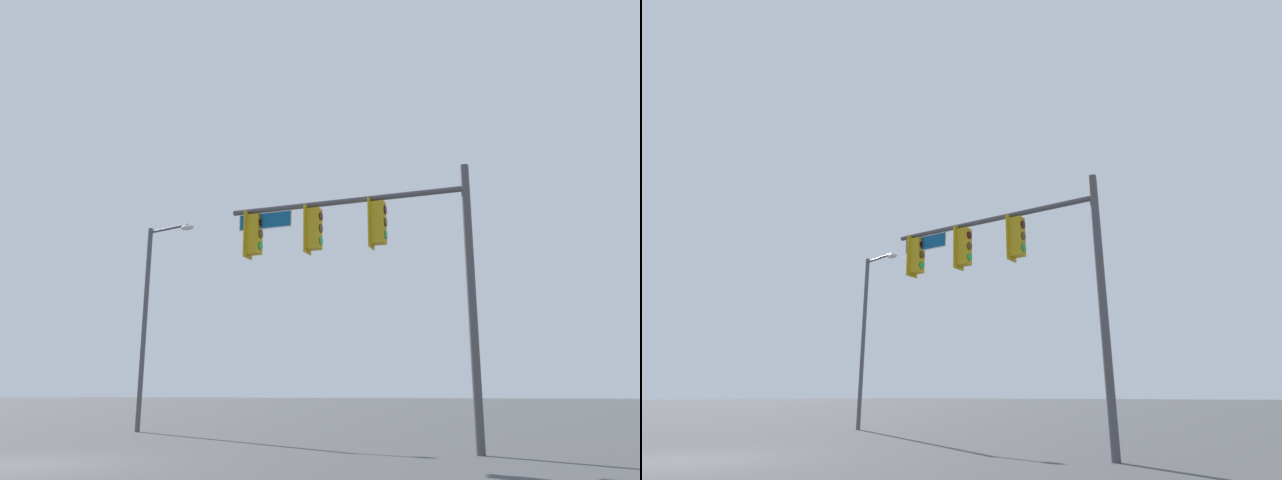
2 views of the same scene
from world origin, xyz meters
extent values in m
plane|color=#474749|center=(0.00, 0.00, 0.00)|extent=(400.00, 400.00, 0.00)
cylinder|color=#47474C|center=(-7.71, -5.92, 3.42)|extent=(0.21, 0.21, 6.84)
cylinder|color=#47474C|center=(-4.55, -5.58, 6.24)|extent=(6.34, 0.83, 0.15)
cube|color=gold|center=(-5.31, -5.66, 5.57)|extent=(0.09, 0.52, 1.30)
cube|color=#B79314|center=(-5.50, -5.68, 5.57)|extent=(0.39, 0.36, 1.10)
cylinder|color=#B79314|center=(-5.50, -5.68, 6.18)|extent=(0.04, 0.04, 0.12)
cylinder|color=#340503|center=(-5.69, -5.70, 5.90)|extent=(0.05, 0.22, 0.22)
cylinder|color=#392D05|center=(-5.69, -5.70, 5.57)|extent=(0.05, 0.22, 0.22)
cylinder|color=green|center=(-5.69, -5.70, 5.24)|extent=(0.05, 0.22, 0.22)
cube|color=gold|center=(-3.57, -5.47, 5.57)|extent=(0.09, 0.52, 1.30)
cube|color=#B79314|center=(-3.76, -5.49, 5.57)|extent=(0.39, 0.36, 1.10)
cylinder|color=#B79314|center=(-3.76, -5.49, 6.18)|extent=(0.04, 0.04, 0.12)
cylinder|color=#340503|center=(-3.96, -5.51, 5.90)|extent=(0.05, 0.22, 0.22)
cylinder|color=#392D05|center=(-3.96, -5.51, 5.57)|extent=(0.05, 0.22, 0.22)
cylinder|color=green|center=(-3.96, -5.51, 5.24)|extent=(0.05, 0.22, 0.22)
cube|color=gold|center=(-1.83, -5.28, 5.57)|extent=(0.09, 0.52, 1.30)
cube|color=#B79314|center=(-2.02, -5.30, 5.57)|extent=(0.39, 0.36, 1.10)
cylinder|color=#B79314|center=(-2.02, -5.30, 6.18)|extent=(0.04, 0.04, 0.12)
cylinder|color=#340503|center=(-2.22, -5.32, 5.90)|extent=(0.05, 0.22, 0.22)
cylinder|color=#392D05|center=(-2.22, -5.32, 5.57)|extent=(0.05, 0.22, 0.22)
cylinder|color=green|center=(-2.22, -5.32, 5.24)|extent=(0.05, 0.22, 0.22)
cube|color=#0A4C7F|center=(-2.34, -5.34, 5.93)|extent=(1.51, 0.20, 0.41)
cube|color=white|center=(-2.34, -5.34, 5.93)|extent=(1.57, 0.19, 0.47)
cylinder|color=#4C4C51|center=(5.37, -9.41, 3.80)|extent=(0.18, 0.18, 7.60)
cylinder|color=#4C4C51|center=(4.38, -9.29, 7.45)|extent=(1.99, 0.35, 0.10)
ellipsoid|color=silver|center=(3.39, -9.16, 7.35)|extent=(0.56, 0.28, 0.20)
camera|label=1|loc=(-10.95, 8.71, 1.33)|focal=35.00mm
camera|label=2|loc=(-12.66, 5.35, 1.40)|focal=28.00mm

